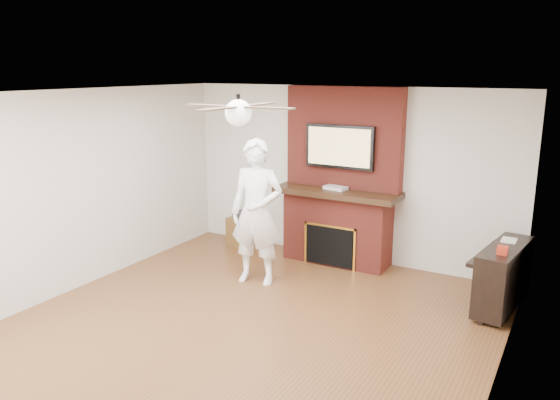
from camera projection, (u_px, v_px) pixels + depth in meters
The scene contains 11 objects.
room_shell at pixel (240, 219), 5.54m from camera, with size 5.36×5.86×2.86m.
fireplace at pixel (340, 194), 7.76m from camera, with size 1.78×0.64×2.50m.
tv at pixel (340, 147), 7.56m from camera, with size 1.00×0.08×0.60m.
ceiling_fan at pixel (238, 112), 5.29m from camera, with size 1.21×1.21×0.31m.
person at pixel (257, 212), 6.98m from camera, with size 0.69×0.46×1.89m, color white.
side_table at pixel (247, 230), 8.61m from camera, with size 0.56×0.56×0.55m.
piano at pixel (503, 275), 6.29m from camera, with size 0.59×1.21×0.86m.
cable_box at pixel (336, 188), 7.66m from camera, with size 0.32×0.18×0.05m, color silver.
candle_green at pixel (335, 261), 7.82m from camera, with size 0.07×0.07×0.10m, color #497E32.
candle_cream at pixel (337, 261), 7.79m from camera, with size 0.09×0.09×0.12m, color #C1B199.
candle_blue at pixel (348, 263), 7.74m from camera, with size 0.06×0.06×0.08m, color teal.
Camera 1 is at (2.98, -4.45, 2.75)m, focal length 35.00 mm.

